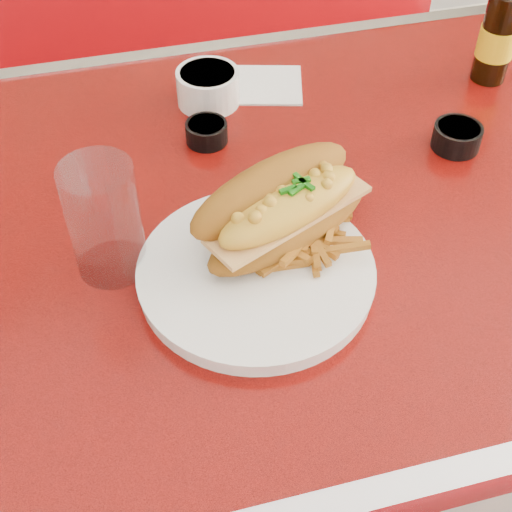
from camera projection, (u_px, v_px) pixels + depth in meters
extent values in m
plane|color=silver|center=(316.00, 469.00, 1.49)|extent=(8.00, 8.00, 0.00)
cube|color=red|center=(351.00, 201.00, 0.95)|extent=(1.20, 0.80, 0.04)
cube|color=silver|center=(271.00, 50.00, 1.22)|extent=(1.22, 0.03, 0.04)
cube|color=silver|center=(493.00, 472.00, 0.68)|extent=(1.22, 0.03, 0.04)
cylinder|color=silver|center=(329.00, 366.00, 1.22)|extent=(0.09, 0.09, 0.72)
cylinder|color=silver|center=(317.00, 465.00, 1.48)|extent=(0.52, 0.52, 0.03)
cube|color=#A80B11|center=(229.00, 158.00, 1.85)|extent=(1.20, 0.50, 0.45)
cylinder|color=white|center=(256.00, 275.00, 0.82)|extent=(0.28, 0.28, 0.02)
cylinder|color=white|center=(256.00, 268.00, 0.81)|extent=(0.28, 0.28, 0.00)
ellipsoid|color=#975D18|center=(289.00, 226.00, 0.83)|extent=(0.24, 0.16, 0.05)
cube|color=#E6B167|center=(289.00, 214.00, 0.81)|extent=(0.21, 0.14, 0.01)
ellipsoid|color=gold|center=(290.00, 206.00, 0.80)|extent=(0.21, 0.14, 0.05)
ellipsoid|color=#975D18|center=(272.00, 190.00, 0.82)|extent=(0.24, 0.17, 0.09)
cube|color=#B9B9BD|center=(288.00, 234.00, 0.85)|extent=(0.04, 0.11, 0.00)
cube|color=#B9B9BD|center=(259.00, 201.00, 0.89)|extent=(0.02, 0.03, 0.00)
cylinder|color=white|center=(208.00, 87.00, 1.05)|extent=(0.11, 0.11, 0.05)
cylinder|color=black|center=(207.00, 74.00, 1.04)|extent=(0.10, 0.10, 0.01)
cylinder|color=black|center=(207.00, 132.00, 1.00)|extent=(0.08, 0.08, 0.03)
cylinder|color=#DF7A51|center=(206.00, 125.00, 0.99)|extent=(0.07, 0.07, 0.01)
cylinder|color=black|center=(457.00, 137.00, 0.98)|extent=(0.09, 0.09, 0.03)
cylinder|color=#DF7A51|center=(459.00, 129.00, 0.98)|extent=(0.08, 0.08, 0.01)
cylinder|color=black|center=(498.00, 38.00, 1.07)|extent=(0.07, 0.07, 0.14)
cylinder|color=yellow|center=(497.00, 41.00, 1.07)|extent=(0.07, 0.07, 0.05)
cylinder|color=silver|center=(105.00, 220.00, 0.79)|extent=(0.10, 0.10, 0.14)
cube|color=white|center=(267.00, 85.00, 1.10)|extent=(0.13, 0.13, 0.00)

